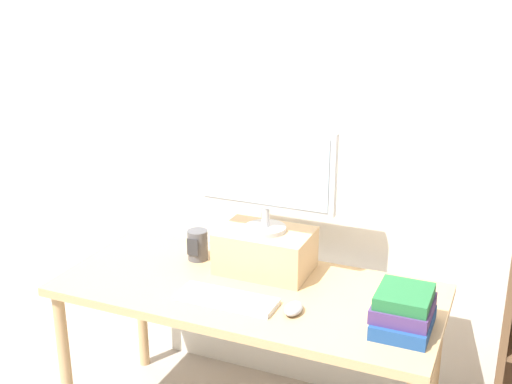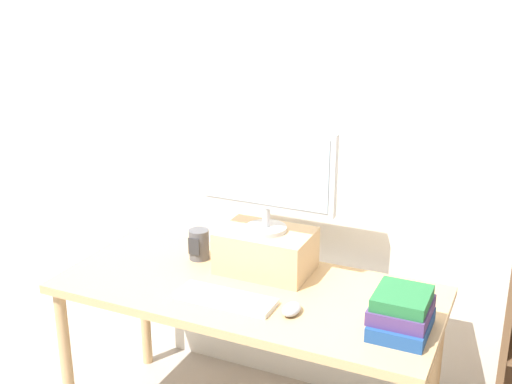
{
  "view_description": "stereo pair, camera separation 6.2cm",
  "coord_description": "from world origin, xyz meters",
  "px_view_note": "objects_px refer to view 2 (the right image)",
  "views": [
    {
      "loc": [
        0.92,
        -2.09,
        1.88
      ],
      "look_at": [
        0.01,
        0.07,
        1.09
      ],
      "focal_mm": 45.0,
      "sensor_mm": 36.0,
      "label": 1
    },
    {
      "loc": [
        0.98,
        -2.06,
        1.88
      ],
      "look_at": [
        0.01,
        0.07,
        1.09
      ],
      "focal_mm": 45.0,
      "sensor_mm": 36.0,
      "label": 2
    }
  ],
  "objects_px": {
    "desk": "(248,303)",
    "riser_box": "(266,251)",
    "keyboard": "(226,299)",
    "desk_speaker": "(199,244)",
    "computer_monitor": "(266,173)",
    "book_stack": "(401,312)",
    "computer_mouse": "(292,309)"
  },
  "relations": [
    {
      "from": "computer_mouse",
      "to": "book_stack",
      "type": "height_order",
      "value": "book_stack"
    },
    {
      "from": "computer_monitor",
      "to": "desk_speaker",
      "type": "distance_m",
      "value": 0.47
    },
    {
      "from": "computer_mouse",
      "to": "riser_box",
      "type": "bearing_deg",
      "value": 128.29
    },
    {
      "from": "desk",
      "to": "riser_box",
      "type": "xyz_separation_m",
      "value": [
        0.01,
        0.16,
        0.16
      ]
    },
    {
      "from": "riser_box",
      "to": "book_stack",
      "type": "relative_size",
      "value": 1.52
    },
    {
      "from": "desk",
      "to": "riser_box",
      "type": "relative_size",
      "value": 4.01
    },
    {
      "from": "computer_monitor",
      "to": "keyboard",
      "type": "xyz_separation_m",
      "value": [
        -0.03,
        -0.31,
        -0.41
      ]
    },
    {
      "from": "riser_box",
      "to": "keyboard",
      "type": "distance_m",
      "value": 0.32
    },
    {
      "from": "computer_mouse",
      "to": "desk",
      "type": "bearing_deg",
      "value": 151.48
    },
    {
      "from": "desk",
      "to": "keyboard",
      "type": "relative_size",
      "value": 3.95
    },
    {
      "from": "desk",
      "to": "desk_speaker",
      "type": "xyz_separation_m",
      "value": [
        -0.3,
        0.15,
        0.14
      ]
    },
    {
      "from": "book_stack",
      "to": "desk",
      "type": "bearing_deg",
      "value": 172.64
    },
    {
      "from": "computer_monitor",
      "to": "riser_box",
      "type": "bearing_deg",
      "value": 90.0
    },
    {
      "from": "computer_monitor",
      "to": "book_stack",
      "type": "xyz_separation_m",
      "value": [
        0.62,
        -0.24,
        -0.35
      ]
    },
    {
      "from": "computer_monitor",
      "to": "desk",
      "type": "bearing_deg",
      "value": -91.98
    },
    {
      "from": "keyboard",
      "to": "desk_speaker",
      "type": "relative_size",
      "value": 2.89
    },
    {
      "from": "computer_monitor",
      "to": "book_stack",
      "type": "bearing_deg",
      "value": -21.53
    },
    {
      "from": "desk",
      "to": "computer_monitor",
      "type": "distance_m",
      "value": 0.52
    },
    {
      "from": "desk_speaker",
      "to": "computer_mouse",
      "type": "bearing_deg",
      "value": -27.24
    },
    {
      "from": "desk",
      "to": "keyboard",
      "type": "bearing_deg",
      "value": -98.26
    },
    {
      "from": "riser_box",
      "to": "desk_speaker",
      "type": "xyz_separation_m",
      "value": [
        -0.31,
        -0.01,
        -0.02
      ]
    },
    {
      "from": "riser_box",
      "to": "keyboard",
      "type": "xyz_separation_m",
      "value": [
        -0.03,
        -0.31,
        -0.08
      ]
    },
    {
      "from": "keyboard",
      "to": "computer_mouse",
      "type": "relative_size",
      "value": 3.68
    },
    {
      "from": "desk",
      "to": "computer_mouse",
      "type": "relative_size",
      "value": 14.56
    },
    {
      "from": "keyboard",
      "to": "computer_monitor",
      "type": "bearing_deg",
      "value": 85.01
    },
    {
      "from": "book_stack",
      "to": "riser_box",
      "type": "bearing_deg",
      "value": 158.34
    },
    {
      "from": "keyboard",
      "to": "riser_box",
      "type": "bearing_deg",
      "value": 85.04
    },
    {
      "from": "desk",
      "to": "computer_mouse",
      "type": "bearing_deg",
      "value": -28.52
    },
    {
      "from": "keyboard",
      "to": "book_stack",
      "type": "distance_m",
      "value": 0.65
    },
    {
      "from": "riser_box",
      "to": "computer_monitor",
      "type": "relative_size",
      "value": 0.65
    },
    {
      "from": "riser_box",
      "to": "computer_monitor",
      "type": "height_order",
      "value": "computer_monitor"
    },
    {
      "from": "desk",
      "to": "computer_monitor",
      "type": "relative_size",
      "value": 2.62
    }
  ]
}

